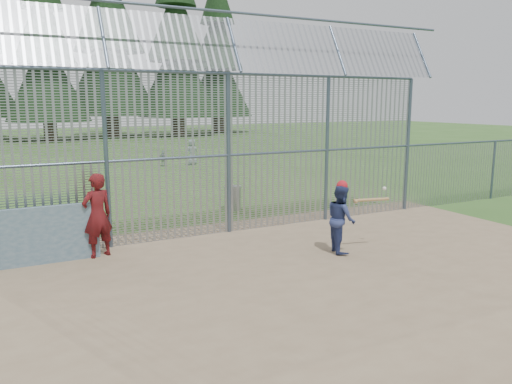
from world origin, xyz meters
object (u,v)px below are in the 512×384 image
dugout_wall (36,236)px  batter (341,219)px  onlooker (97,215)px  trash_can (233,198)px

dugout_wall → batter: size_ratio=1.65×
dugout_wall → batter: bearing=-19.4°
onlooker → trash_can: (4.59, 3.08, -0.55)m
batter → trash_can: batter is taller
dugout_wall → trash_can: bearing=27.7°
onlooker → batter: bearing=138.9°
batter → trash_can: (-0.25, 5.19, -0.40)m
dugout_wall → batter: 6.45m
trash_can → dugout_wall: bearing=-152.3°
onlooker → dugout_wall: bearing=-18.5°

